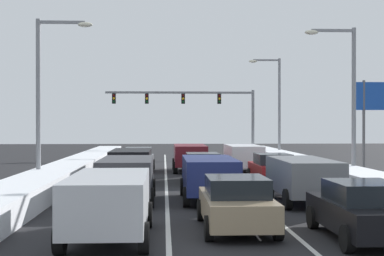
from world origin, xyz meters
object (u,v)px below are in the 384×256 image
at_px(roadside_sign_right, 381,106).
at_px(suv_charcoal_left_lane_second, 127,176).
at_px(suv_white_right_lane_fourth, 243,156).
at_px(suv_gray_right_lane_second, 303,176).
at_px(sedan_tan_center_lane_nearest, 236,203).
at_px(sedan_red_right_lane_third, 272,168).
at_px(street_lamp_right_near, 347,90).
at_px(suv_black_left_lane_third, 131,163).
at_px(suv_navy_center_lane_second, 209,175).
at_px(sedan_gray_left_lane_fourth, 139,159).
at_px(suv_silver_left_lane_nearest, 109,200).
at_px(sedan_green_center_lane_third, 202,167).
at_px(sedan_black_right_lane_nearest, 363,210).
at_px(street_lamp_right_mid, 275,100).
at_px(suv_maroon_center_lane_fourth, 190,155).
at_px(street_lamp_left_mid, 46,86).
at_px(traffic_light_gantry, 197,104).

bearing_deg(roadside_sign_right, suv_charcoal_left_lane_second, -143.65).
bearing_deg(suv_white_right_lane_fourth, roadside_sign_right, -24.26).
relative_size(suv_gray_right_lane_second, sedan_tan_center_lane_nearest, 1.09).
bearing_deg(sedan_red_right_lane_third, street_lamp_right_near, 5.07).
distance_m(suv_charcoal_left_lane_second, suv_black_left_lane_third, 7.37).
relative_size(suv_navy_center_lane_second, sedan_gray_left_lane_fourth, 1.09).
xyz_separation_m(suv_silver_left_lane_nearest, suv_black_left_lane_third, (-0.26, 14.53, 0.00)).
height_order(suv_navy_center_lane_second, suv_black_left_lane_third, same).
bearing_deg(suv_black_left_lane_third, suv_silver_left_lane_nearest, -88.98).
bearing_deg(sedan_green_center_lane_third, sedan_red_right_lane_third, -13.75).
height_order(sedan_red_right_lane_third, suv_silver_left_lane_nearest, suv_silver_left_lane_nearest).
bearing_deg(sedan_black_right_lane_nearest, suv_navy_center_lane_second, 113.84).
distance_m(suv_charcoal_left_lane_second, street_lamp_right_mid, 27.30).
height_order(sedan_green_center_lane_third, suv_maroon_center_lane_fourth, suv_maroon_center_lane_fourth).
distance_m(sedan_red_right_lane_third, sedan_green_center_lane_third, 3.57).
height_order(sedan_green_center_lane_third, suv_charcoal_left_lane_second, suv_charcoal_left_lane_second).
bearing_deg(suv_charcoal_left_lane_second, suv_navy_center_lane_second, 2.99).
distance_m(suv_silver_left_lane_nearest, street_lamp_right_mid, 33.94).
bearing_deg(sedan_black_right_lane_nearest, suv_charcoal_left_lane_second, 131.34).
relative_size(suv_gray_right_lane_second, sedan_gray_left_lane_fourth, 1.09).
height_order(sedan_black_right_lane_nearest, sedan_tan_center_lane_nearest, same).
bearing_deg(suv_maroon_center_lane_fourth, sedan_black_right_lane_nearest, -80.76).
height_order(suv_black_left_lane_third, street_lamp_left_mid, street_lamp_left_mid).
bearing_deg(sedan_black_right_lane_nearest, suv_gray_right_lane_second, 89.00).
bearing_deg(sedan_black_right_lane_nearest, suv_black_left_lane_third, 114.70).
height_order(suv_white_right_lane_fourth, suv_charcoal_left_lane_second, same).
distance_m(traffic_light_gantry, roadside_sign_right, 23.31).
bearing_deg(traffic_light_gantry, suv_gray_right_lane_second, -86.21).
bearing_deg(traffic_light_gantry, street_lamp_left_mid, -108.22).
distance_m(suv_navy_center_lane_second, street_lamp_right_near, 10.75).
distance_m(suv_gray_right_lane_second, suv_maroon_center_lane_fourth, 15.06).
bearing_deg(sedan_gray_left_lane_fourth, suv_maroon_center_lane_fourth, -6.76).
bearing_deg(suv_navy_center_lane_second, suv_black_left_lane_third, 115.61).
xyz_separation_m(suv_white_right_lane_fourth, roadside_sign_right, (7.48, -3.37, 3.00)).
distance_m(suv_gray_right_lane_second, street_lamp_right_near, 9.27).
relative_size(sedan_red_right_lane_third, suv_navy_center_lane_second, 0.92).
height_order(suv_navy_center_lane_second, suv_maroon_center_lane_fourth, same).
bearing_deg(sedan_black_right_lane_nearest, roadside_sign_right, 67.53).
bearing_deg(suv_charcoal_left_lane_second, roadside_sign_right, 36.35).
xyz_separation_m(street_lamp_right_near, street_lamp_right_mid, (-0.15, 18.01, 0.26)).
bearing_deg(suv_black_left_lane_third, suv_white_right_lane_fourth, 43.10).
height_order(suv_maroon_center_lane_fourth, suv_black_left_lane_third, same).
xyz_separation_m(sedan_red_right_lane_third, street_lamp_right_near, (3.90, 0.35, 4.00)).
bearing_deg(street_lamp_right_mid, sedan_black_right_lane_nearest, -97.17).
bearing_deg(traffic_light_gantry, street_lamp_right_mid, -47.98).
distance_m(suv_navy_center_lane_second, suv_maroon_center_lane_fourth, 13.83).
bearing_deg(sedan_tan_center_lane_nearest, suv_charcoal_left_lane_second, 120.09).
relative_size(street_lamp_right_near, street_lamp_left_mid, 1.00).
relative_size(sedan_tan_center_lane_nearest, suv_maroon_center_lane_fourth, 0.92).
distance_m(sedan_gray_left_lane_fourth, traffic_light_gantry, 18.29).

